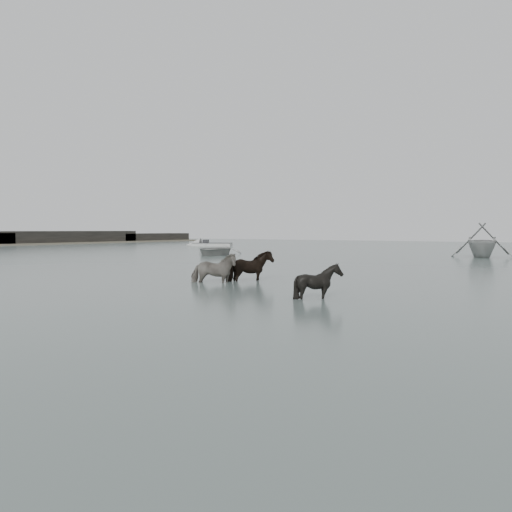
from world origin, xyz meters
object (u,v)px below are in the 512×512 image
Objects in this scene: rowboat_lead at (215,248)px; pony_dark at (251,262)px; pony_pinto at (213,263)px; pony_black at (318,276)px.

pony_dark is at bearing -70.78° from rowboat_lead.
pony_black is at bearing -136.01° from pony_pinto.
pony_pinto is 1.43m from pony_dark.
pony_pinto is at bearing -74.79° from rowboat_lead.
pony_dark reaches higher than pony_black.
rowboat_lead is at bearing 10.21° from pony_pinto.
pony_dark is 4.97m from pony_black.
rowboat_lead is at bearing 48.58° from pony_dark.
rowboat_lead is at bearing 42.67° from pony_black.
pony_dark is at bearing -59.13° from pony_pinto.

